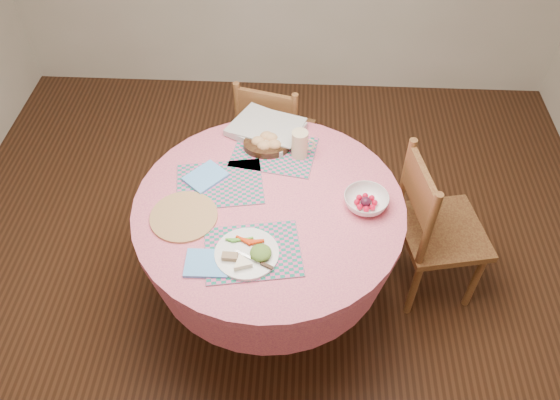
{
  "coord_description": "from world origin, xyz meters",
  "views": [
    {
      "loc": [
        0.13,
        -1.66,
        2.57
      ],
      "look_at": [
        0.05,
        0.0,
        0.78
      ],
      "focal_mm": 35.0,
      "sensor_mm": 36.0,
      "label": 1
    }
  ],
  "objects": [
    {
      "name": "room_envelope",
      "position": [
        0.0,
        0.0,
        1.71
      ],
      "size": [
        4.01,
        4.01,
        2.71
      ],
      "color": "silver",
      "rests_on": "ground"
    },
    {
      "name": "napkin_near",
      "position": [
        -0.23,
        -0.35,
        0.76
      ],
      "size": [
        0.18,
        0.14,
        0.01
      ],
      "primitive_type": "cube",
      "rotation": [
        0.0,
        0.0,
        0.02
      ],
      "color": "#5FA8F6",
      "rests_on": "dining_table"
    },
    {
      "name": "placemat_front",
      "position": [
        -0.05,
        -0.28,
        0.75
      ],
      "size": [
        0.44,
        0.36,
        0.01
      ],
      "primitive_type": "cube",
      "rotation": [
        0.0,
        0.0,
        0.17
      ],
      "color": "#14755C",
      "rests_on": "dining_table"
    },
    {
      "name": "dining_table",
      "position": [
        0.0,
        0.0,
        0.56
      ],
      "size": [
        1.24,
        1.24,
        0.75
      ],
      "color": "#EC6E7D",
      "rests_on": "ground"
    },
    {
      "name": "dinner_plate",
      "position": [
        -0.07,
        -0.3,
        0.77
      ],
      "size": [
        0.27,
        0.27,
        0.05
      ],
      "rotation": [
        0.0,
        0.0,
        -0.03
      ],
      "color": "white",
      "rests_on": "placemat_front"
    },
    {
      "name": "bread_bowl",
      "position": [
        -0.04,
        0.37,
        0.79
      ],
      "size": [
        0.23,
        0.23,
        0.08
      ],
      "color": "black",
      "rests_on": "placemat_back"
    },
    {
      "name": "latte_mug",
      "position": [
        0.13,
        0.33,
        0.83
      ],
      "size": [
        0.12,
        0.08,
        0.14
      ],
      "color": "beige",
      "rests_on": "placemat_back"
    },
    {
      "name": "newspaper_stack",
      "position": [
        -0.05,
        0.5,
        0.78
      ],
      "size": [
        0.43,
        0.4,
        0.04
      ],
      "rotation": [
        0.0,
        0.0,
        -0.48
      ],
      "color": "silver",
      "rests_on": "dining_table"
    },
    {
      "name": "napkin_far",
      "position": [
        -0.31,
        0.15,
        0.76
      ],
      "size": [
        0.22,
        0.23,
        0.01
      ],
      "primitive_type": "cube",
      "rotation": [
        0.0,
        0.0,
        0.85
      ],
      "color": "#5FA8F6",
      "rests_on": "placemat_left"
    },
    {
      "name": "ground",
      "position": [
        0.0,
        0.0,
        0.0
      ],
      "size": [
        4.0,
        4.0,
        0.0
      ],
      "primitive_type": "plane",
      "color": "#331C0F",
      "rests_on": "ground"
    },
    {
      "name": "chair_right",
      "position": [
        0.82,
        0.13,
        0.48
      ],
      "size": [
        0.48,
        0.5,
        0.92
      ],
      "rotation": [
        0.0,
        0.0,
        1.77
      ],
      "color": "brown",
      "rests_on": "ground"
    },
    {
      "name": "fruit_bowl",
      "position": [
        0.43,
        0.01,
        0.78
      ],
      "size": [
        0.22,
        0.22,
        0.06
      ],
      "rotation": [
        0.0,
        0.0,
        -0.09
      ],
      "color": "white",
      "rests_on": "dining_table"
    },
    {
      "name": "placemat_left",
      "position": [
        -0.24,
        0.11,
        0.75
      ],
      "size": [
        0.44,
        0.36,
        0.01
      ],
      "primitive_type": "cube",
      "rotation": [
        0.0,
        0.0,
        0.17
      ],
      "color": "#14755C",
      "rests_on": "dining_table"
    },
    {
      "name": "chair_back",
      "position": [
        -0.03,
        0.83,
        0.45
      ],
      "size": [
        0.49,
        0.47,
        0.87
      ],
      "rotation": [
        0.0,
        0.0,
        2.89
      ],
      "color": "brown",
      "rests_on": "ground"
    },
    {
      "name": "wicker_trivet",
      "position": [
        -0.37,
        -0.1,
        0.76
      ],
      "size": [
        0.3,
        0.3,
        0.01
      ],
      "primitive_type": "cylinder",
      "color": "#AB864A",
      "rests_on": "dining_table"
    },
    {
      "name": "placemat_back",
      "position": [
        0.0,
        0.35,
        0.75
      ],
      "size": [
        0.44,
        0.36,
        0.01
      ],
      "primitive_type": "cube",
      "rotation": [
        0.0,
        0.0,
        -0.17
      ],
      "color": "#14755C",
      "rests_on": "dining_table"
    }
  ]
}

